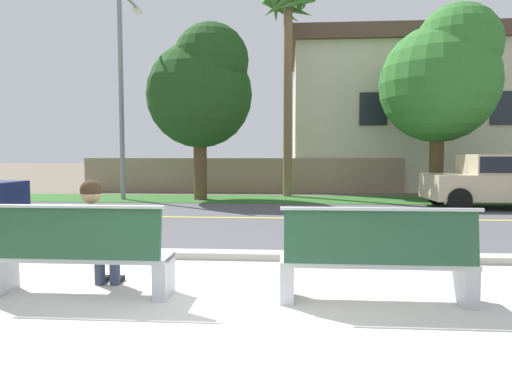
# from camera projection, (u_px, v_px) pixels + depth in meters

# --- Properties ---
(ground_plane) EXTENTS (140.00, 140.00, 0.00)m
(ground_plane) POSITION_uv_depth(u_px,v_px,m) (263.00, 210.00, 11.97)
(ground_plane) COLOR #665B4C
(sidewalk_pavement) EXTENTS (44.00, 3.60, 0.01)m
(sidewalk_pavement) POSITION_uv_depth(u_px,v_px,m) (222.00, 304.00, 4.41)
(sidewalk_pavement) COLOR beige
(sidewalk_pavement) RESTS_ON ground_plane
(curb_edge) EXTENTS (44.00, 0.30, 0.11)m
(curb_edge) POSITION_uv_depth(u_px,v_px,m) (242.00, 255.00, 6.35)
(curb_edge) COLOR #ADA89E
(curb_edge) RESTS_ON ground_plane
(street_asphalt) EXTENTS (52.00, 8.00, 0.01)m
(street_asphalt) POSITION_uv_depth(u_px,v_px,m) (260.00, 218.00, 10.48)
(street_asphalt) COLOR #515156
(street_asphalt) RESTS_ON ground_plane
(road_centre_line) EXTENTS (48.00, 0.14, 0.01)m
(road_centre_line) POSITION_uv_depth(u_px,v_px,m) (260.00, 218.00, 10.48)
(road_centre_line) COLOR #E0CC4C
(road_centre_line) RESTS_ON ground_plane
(far_verge_grass) EXTENTS (48.00, 2.80, 0.02)m
(far_verge_grass) POSITION_uv_depth(u_px,v_px,m) (268.00, 199.00, 14.98)
(far_verge_grass) COLOR #2D6026
(far_verge_grass) RESTS_ON ground_plane
(bench_left) EXTENTS (1.93, 0.48, 1.01)m
(bench_left) POSITION_uv_depth(u_px,v_px,m) (78.00, 255.00, 4.59)
(bench_left) COLOR silver
(bench_left) RESTS_ON ground_plane
(bench_right) EXTENTS (1.93, 0.48, 1.01)m
(bench_right) POSITION_uv_depth(u_px,v_px,m) (376.00, 260.00, 4.38)
(bench_right) COLOR silver
(bench_right) RESTS_ON ground_plane
(seated_person_olive) EXTENTS (0.52, 0.68, 1.25)m
(seated_person_olive) POSITION_uv_depth(u_px,v_px,m) (96.00, 232.00, 4.74)
(seated_person_olive) COLOR #333D56
(seated_person_olive) RESTS_ON ground_plane
(car_beige_far) EXTENTS (4.30, 1.86, 1.54)m
(car_beige_far) POSITION_uv_depth(u_px,v_px,m) (506.00, 179.00, 12.33)
(car_beige_far) COLOR #C6B793
(car_beige_far) RESTS_ON ground_plane
(streetlamp) EXTENTS (0.24, 2.10, 7.18)m
(streetlamp) POSITION_uv_depth(u_px,v_px,m) (123.00, 79.00, 14.85)
(streetlamp) COLOR gray
(streetlamp) RESTS_ON ground_plane
(shade_tree_far_left) EXTENTS (3.54, 3.54, 5.84)m
(shade_tree_far_left) POSITION_uv_depth(u_px,v_px,m) (203.00, 87.00, 14.58)
(shade_tree_far_left) COLOR brown
(shade_tree_far_left) RESTS_ON ground_plane
(shade_tree_left) EXTENTS (3.90, 3.90, 6.44)m
(shade_tree_left) POSITION_uv_depth(u_px,v_px,m) (443.00, 75.00, 14.54)
(shade_tree_left) COLOR brown
(shade_tree_left) RESTS_ON ground_plane
(palm_tree_tall) EXTENTS (2.09, 1.98, 7.54)m
(palm_tree_tall) POSITION_uv_depth(u_px,v_px,m) (288.00, 28.00, 15.68)
(palm_tree_tall) COLOR brown
(palm_tree_tall) RESTS_ON ground_plane
(garden_wall) EXTENTS (13.00, 0.36, 1.40)m
(garden_wall) POSITION_uv_depth(u_px,v_px,m) (241.00, 175.00, 17.83)
(garden_wall) COLOR gray
(garden_wall) RESTS_ON ground_plane
(house_across_street) EXTENTS (12.07, 6.91, 6.68)m
(house_across_street) POSITION_uv_depth(u_px,v_px,m) (415.00, 115.00, 20.28)
(house_across_street) COLOR beige
(house_across_street) RESTS_ON ground_plane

